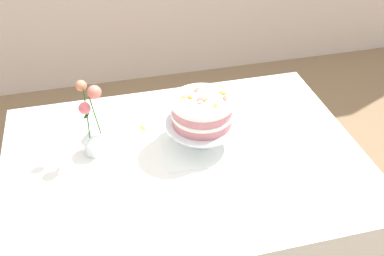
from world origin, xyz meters
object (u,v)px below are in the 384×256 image
(cake_stand, at_px, (202,126))
(flower_vase, at_px, (92,129))
(dining_table, at_px, (186,177))
(layer_cake, at_px, (202,111))

(cake_stand, distance_m, flower_vase, 0.43)
(cake_stand, xyz_separation_m, flower_vase, (-0.42, 0.04, 0.03))
(dining_table, height_order, cake_stand, cake_stand)
(dining_table, bearing_deg, layer_cake, 46.43)
(layer_cake, bearing_deg, cake_stand, -149.22)
(layer_cake, bearing_deg, dining_table, -133.57)
(layer_cake, height_order, flower_vase, flower_vase)
(dining_table, relative_size, layer_cake, 5.70)
(flower_vase, bearing_deg, dining_table, -21.63)
(dining_table, bearing_deg, flower_vase, 158.37)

